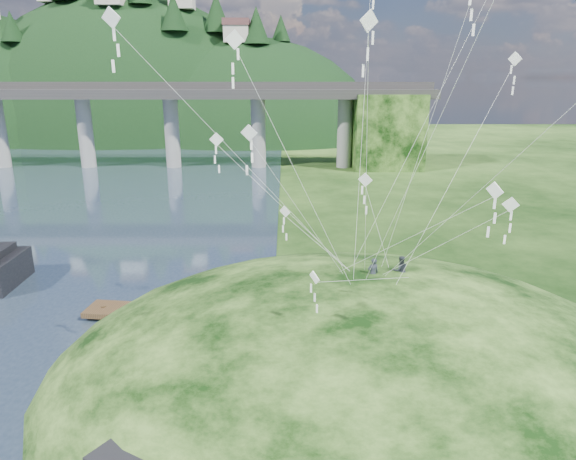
{
  "coord_description": "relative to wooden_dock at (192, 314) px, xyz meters",
  "views": [
    {
      "loc": [
        3.85,
        -23.27,
        15.7
      ],
      "look_at": [
        4.0,
        6.0,
        7.0
      ],
      "focal_mm": 32.0,
      "sensor_mm": 36.0,
      "label": 1
    }
  ],
  "objects": [
    {
      "name": "ground",
      "position": [
        2.45,
        -8.13,
        -0.46
      ],
      "size": [
        320.0,
        320.0,
        0.0
      ],
      "primitive_type": "plane",
      "color": "black",
      "rests_on": "ground"
    },
    {
      "name": "grass_hill",
      "position": [
        10.45,
        -6.13,
        -1.96
      ],
      "size": [
        36.0,
        32.0,
        13.0
      ],
      "color": "black",
      "rests_on": "ground"
    },
    {
      "name": "bridge",
      "position": [
        -24.01,
        61.93,
        9.25
      ],
      "size": [
        160.0,
        11.0,
        15.0
      ],
      "color": "#2D2B2B",
      "rests_on": "ground"
    },
    {
      "name": "far_ridge",
      "position": [
        -41.13,
        114.04,
        -7.89
      ],
      "size": [
        153.0,
        70.0,
        94.5
      ],
      "color": "black",
      "rests_on": "ground"
    },
    {
      "name": "wooden_dock",
      "position": [
        0.0,
        0.0,
        0.0
      ],
      "size": [
        14.76,
        4.11,
        1.04
      ],
      "color": "#3A2818",
      "rests_on": "ground"
    },
    {
      "name": "kite_flyers",
      "position": [
        12.51,
        -3.45,
        5.32
      ],
      "size": [
        2.57,
        1.35,
        1.94
      ],
      "color": "#272C35",
      "rests_on": "ground"
    },
    {
      "name": "kite_swarm",
      "position": [
        10.56,
        -6.82,
        14.62
      ],
      "size": [
        20.15,
        15.22,
        18.42
      ],
      "color": "white",
      "rests_on": "ground"
    }
  ]
}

